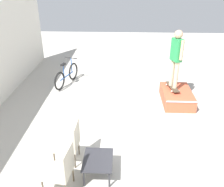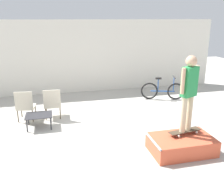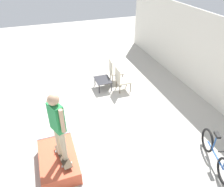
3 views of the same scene
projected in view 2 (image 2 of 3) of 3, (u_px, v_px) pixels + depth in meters
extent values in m
plane|color=#B7B2A8|center=(100.00, 138.00, 6.62)|extent=(24.00, 24.00, 0.00)
cube|color=white|center=(79.00, 57.00, 10.34)|extent=(12.00, 0.06, 3.00)
cube|color=#DB5638|center=(181.00, 145.00, 5.90)|extent=(1.46, 0.91, 0.38)
cylinder|color=#B7B7BC|center=(153.00, 141.00, 5.68)|extent=(0.05, 0.91, 0.05)
cube|color=#473828|center=(185.00, 131.00, 5.97)|extent=(0.86, 0.33, 0.02)
cylinder|color=white|center=(190.00, 128.00, 6.18)|extent=(0.06, 0.04, 0.05)
cylinder|color=white|center=(197.00, 132.00, 5.98)|extent=(0.06, 0.04, 0.05)
cylinder|color=white|center=(173.00, 132.00, 5.99)|extent=(0.06, 0.04, 0.05)
cylinder|color=white|center=(179.00, 136.00, 5.79)|extent=(0.06, 0.04, 0.05)
cylinder|color=#C6B793|center=(184.00, 115.00, 5.78)|extent=(0.13, 0.13, 0.86)
cylinder|color=#C6B793|center=(189.00, 113.00, 5.91)|extent=(0.13, 0.13, 0.86)
cube|color=#28934C|center=(189.00, 82.00, 5.62)|extent=(0.43, 0.34, 0.68)
cylinder|color=#D8A884|center=(183.00, 81.00, 5.46)|extent=(0.09, 0.09, 0.58)
cylinder|color=#D8A884|center=(196.00, 78.00, 5.74)|extent=(0.09, 0.09, 0.58)
sphere|color=#D8A884|center=(191.00, 61.00, 5.48)|extent=(0.25, 0.25, 0.25)
cube|color=#2D2D33|center=(39.00, 115.00, 7.16)|extent=(0.75, 0.60, 0.02)
cylinder|color=#2D2D33|center=(27.00, 126.00, 6.92)|extent=(0.04, 0.04, 0.37)
cylinder|color=#2D2D33|center=(51.00, 124.00, 7.06)|extent=(0.04, 0.04, 0.37)
cylinder|color=#2D2D33|center=(28.00, 119.00, 7.38)|extent=(0.04, 0.04, 0.37)
cylinder|color=#2D2D33|center=(51.00, 117.00, 7.52)|extent=(0.04, 0.04, 0.37)
cylinder|color=brown|center=(36.00, 111.00, 8.04)|extent=(0.03, 0.03, 0.38)
cylinder|color=brown|center=(22.00, 111.00, 8.00)|extent=(0.03, 0.03, 0.38)
cylinder|color=brown|center=(33.00, 116.00, 7.62)|extent=(0.03, 0.03, 0.38)
cylinder|color=brown|center=(18.00, 116.00, 7.58)|extent=(0.03, 0.03, 0.38)
cube|color=beige|center=(26.00, 107.00, 7.74)|extent=(0.58, 0.58, 0.05)
cube|color=beige|center=(24.00, 101.00, 7.43)|extent=(0.52, 0.11, 0.53)
cylinder|color=brown|center=(60.00, 108.00, 8.23)|extent=(0.03, 0.03, 0.38)
cylinder|color=brown|center=(46.00, 109.00, 8.15)|extent=(0.03, 0.03, 0.38)
cylinder|color=brown|center=(60.00, 113.00, 7.82)|extent=(0.03, 0.03, 0.38)
cylinder|color=brown|center=(46.00, 114.00, 7.74)|extent=(0.03, 0.03, 0.38)
cube|color=beige|center=(53.00, 105.00, 7.92)|extent=(0.53, 0.53, 0.05)
cube|color=beige|center=(52.00, 99.00, 7.61)|extent=(0.52, 0.05, 0.53)
torus|color=black|center=(176.00, 91.00, 9.65)|extent=(0.65, 0.25, 0.66)
torus|color=black|center=(149.00, 91.00, 9.71)|extent=(0.65, 0.25, 0.66)
cylinder|color=#2856A3|center=(162.00, 91.00, 9.68)|extent=(0.89, 0.32, 0.04)
cylinder|color=#2856A3|center=(158.00, 85.00, 9.62)|extent=(0.04, 0.04, 0.48)
cube|color=black|center=(158.00, 78.00, 9.54)|extent=(0.24, 0.16, 0.06)
cylinder|color=#2856A3|center=(174.00, 84.00, 9.57)|extent=(0.04, 0.04, 0.57)
cylinder|color=black|center=(174.00, 77.00, 9.49)|extent=(0.19, 0.51, 0.03)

